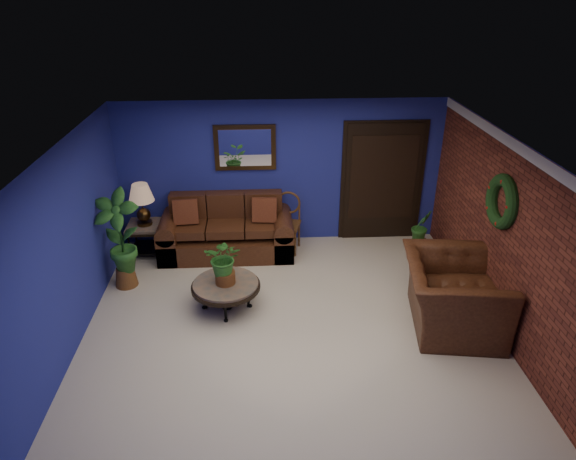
{
  "coord_description": "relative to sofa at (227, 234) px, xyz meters",
  "views": [
    {
      "loc": [
        -0.37,
        -5.76,
        4.27
      ],
      "look_at": [
        0.0,
        0.55,
        1.13
      ],
      "focal_mm": 32.0,
      "sensor_mm": 36.0,
      "label": 1
    }
  ],
  "objects": [
    {
      "name": "floor",
      "position": [
        0.95,
        -2.08,
        -0.33
      ],
      "size": [
        5.5,
        5.5,
        0.0
      ],
      "primitive_type": "plane",
      "color": "beige",
      "rests_on": "ground"
    },
    {
      "name": "end_table",
      "position": [
        -1.35,
        -0.03,
        0.1
      ],
      "size": [
        0.61,
        0.61,
        0.56
      ],
      "color": "#4D4943",
      "rests_on": "ground"
    },
    {
      "name": "armchair",
      "position": [
        3.1,
        -2.27,
        0.14
      ],
      "size": [
        1.46,
        1.61,
        0.94
      ],
      "primitive_type": "imported",
      "rotation": [
        0.0,
        0.0,
        1.42
      ],
      "color": "#4E2816",
      "rests_on": "ground"
    },
    {
      "name": "wreath",
      "position": [
        3.64,
        -2.03,
        1.37
      ],
      "size": [
        0.16,
        0.72,
        0.72
      ],
      "primitive_type": "torus",
      "rotation": [
        0.0,
        1.57,
        0.0
      ],
      "color": "black",
      "rests_on": "wall_right_brick"
    },
    {
      "name": "tall_plant",
      "position": [
        -1.5,
        -1.02,
        0.51
      ],
      "size": [
        0.77,
        0.6,
        1.54
      ],
      "color": "brown",
      "rests_on": "ground"
    },
    {
      "name": "sofa",
      "position": [
        0.0,
        0.0,
        0.0
      ],
      "size": [
        2.22,
        0.96,
        1.0
      ],
      "color": "#4E2816",
      "rests_on": "ground"
    },
    {
      "name": "closet_door",
      "position": [
        2.7,
        0.39,
        0.72
      ],
      "size": [
        1.44,
        0.06,
        2.18
      ],
      "primitive_type": "cube",
      "color": "black",
      "rests_on": "wall_back"
    },
    {
      "name": "crown_molding",
      "position": [
        3.67,
        -2.08,
        2.1
      ],
      "size": [
        0.03,
        5.0,
        0.14
      ],
      "primitive_type": "cube",
      "color": "white",
      "rests_on": "wall_right_brick"
    },
    {
      "name": "floor_plant",
      "position": [
        3.3,
        -0.17,
        0.06
      ],
      "size": [
        0.4,
        0.36,
        0.76
      ],
      "color": "brown",
      "rests_on": "ground"
    },
    {
      "name": "table_lamp",
      "position": [
        -1.35,
        -0.03,
        0.68
      ],
      "size": [
        0.41,
        0.41,
        0.69
      ],
      "color": "#3D2711",
      "rests_on": "end_table"
    },
    {
      "name": "wall_right_brick",
      "position": [
        3.7,
        -2.08,
        0.92
      ],
      "size": [
        0.04,
        5.0,
        2.5
      ],
      "primitive_type": "cube",
      "color": "maroon",
      "rests_on": "ground"
    },
    {
      "name": "wall_left",
      "position": [
        -1.8,
        -2.08,
        0.92
      ],
      "size": [
        0.04,
        5.0,
        2.5
      ],
      "primitive_type": "cube",
      "color": "navy",
      "rests_on": "ground"
    },
    {
      "name": "coffee_plant",
      "position": [
        0.07,
        -1.71,
        0.46
      ],
      "size": [
        0.55,
        0.5,
        0.68
      ],
      "color": "brown",
      "rests_on": "coffee_table"
    },
    {
      "name": "side_chair",
      "position": [
        1.03,
        0.04,
        0.24
      ],
      "size": [
        0.53,
        0.53,
        1.01
      ],
      "rotation": [
        0.0,
        0.0,
        -0.26
      ],
      "color": "#563718",
      "rests_on": "ground"
    },
    {
      "name": "wall_back",
      "position": [
        0.95,
        0.42,
        0.92
      ],
      "size": [
        5.5,
        0.04,
        2.5
      ],
      "primitive_type": "cube",
      "color": "navy",
      "rests_on": "ground"
    },
    {
      "name": "wall_mirror",
      "position": [
        0.35,
        0.38,
        1.39
      ],
      "size": [
        1.02,
        0.06,
        0.77
      ],
      "primitive_type": "cube",
      "color": "#3D2711",
      "rests_on": "wall_back"
    },
    {
      "name": "coffee_table",
      "position": [
        0.07,
        -1.71,
        0.03
      ],
      "size": [
        0.97,
        0.97,
        0.42
      ],
      "rotation": [
        0.0,
        0.0,
        -0.15
      ],
      "color": "#4D4943",
      "rests_on": "ground"
    },
    {
      "name": "ceiling",
      "position": [
        0.95,
        -2.08,
        2.17
      ],
      "size": [
        5.5,
        5.0,
        0.02
      ],
      "primitive_type": "cube",
      "color": "silver",
      "rests_on": "wall_back"
    }
  ]
}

